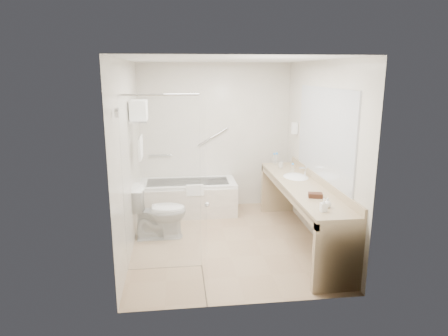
{
  "coord_description": "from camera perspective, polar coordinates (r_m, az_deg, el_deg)",
  "views": [
    {
      "loc": [
        -0.66,
        -5.24,
        2.35
      ],
      "look_at": [
        0.0,
        0.3,
        1.0
      ],
      "focal_mm": 32.0,
      "sensor_mm": 36.0,
      "label": 1
    }
  ],
  "objects": [
    {
      "name": "ceiling",
      "position": [
        5.28,
        0.4,
        15.23
      ],
      "size": [
        2.6,
        3.2,
        0.1
      ],
      "primitive_type": "cube",
      "color": "silver",
      "rests_on": "wall_back"
    },
    {
      "name": "wall_left",
      "position": [
        5.39,
        -13.47,
        1.45
      ],
      "size": [
        0.1,
        3.2,
        2.5
      ],
      "primitive_type": "cube",
      "color": "beige",
      "rests_on": "ground"
    },
    {
      "name": "amenity_basket",
      "position": [
        5.02,
        12.93,
        -3.82
      ],
      "size": [
        0.19,
        0.15,
        0.06
      ],
      "primitive_type": "cube",
      "rotation": [
        0.0,
        0.0,
        -0.24
      ],
      "color": "#462719",
      "rests_on": "vanity_counter"
    },
    {
      "name": "wall_right",
      "position": [
        5.7,
        13.47,
        2.1
      ],
      "size": [
        0.1,
        3.2,
        2.5
      ],
      "primitive_type": "cube",
      "color": "beige",
      "rests_on": "ground"
    },
    {
      "name": "sink",
      "position": [
        5.95,
        10.2,
        -1.51
      ],
      "size": [
        0.4,
        0.52,
        0.14
      ],
      "primitive_type": "ellipsoid",
      "color": "silver",
      "rests_on": "vanity_counter"
    },
    {
      "name": "drinking_glass_far",
      "position": [
        6.54,
        8.18,
        0.62
      ],
      "size": [
        0.08,
        0.08,
        0.09
      ],
      "primitive_type": "cylinder",
      "rotation": [
        0.0,
        0.0,
        0.11
      ],
      "color": "silver",
      "rests_on": "vanity_counter"
    },
    {
      "name": "faucet",
      "position": [
        5.97,
        11.58,
        -0.44
      ],
      "size": [
        0.03,
        0.03,
        0.14
      ],
      "primitive_type": "cylinder",
      "color": "silver",
      "rests_on": "vanity_counter"
    },
    {
      "name": "toilet",
      "position": [
        5.85,
        -9.3,
        -6.2
      ],
      "size": [
        0.8,
        0.45,
        0.77
      ],
      "primitive_type": "imported",
      "rotation": [
        0.0,
        0.0,
        1.58
      ],
      "color": "silver",
      "rests_on": "floor"
    },
    {
      "name": "grab_bar_long",
      "position": [
        6.91,
        -1.66,
        4.45
      ],
      "size": [
        0.53,
        0.03,
        0.33
      ],
      "primitive_type": "cylinder",
      "rotation": [
        0.0,
        1.05,
        0.0
      ],
      "color": "silver",
      "rests_on": "wall_back"
    },
    {
      "name": "grab_bar_short",
      "position": [
        6.95,
        -9.06,
        1.81
      ],
      "size": [
        0.4,
        0.03,
        0.03
      ],
      "primitive_type": "cylinder",
      "rotation": [
        0.0,
        1.57,
        0.0
      ],
      "color": "silver",
      "rests_on": "wall_back"
    },
    {
      "name": "water_bottle_right",
      "position": [
        6.59,
        7.52,
        1.2
      ],
      "size": [
        0.07,
        0.07,
        0.21
      ],
      "rotation": [
        0.0,
        0.0,
        -0.37
      ],
      "color": "silver",
      "rests_on": "vanity_counter"
    },
    {
      "name": "hairdryer_unit",
      "position": [
        6.63,
        10.05,
        5.6
      ],
      "size": [
        0.08,
        0.1,
        0.18
      ],
      "primitive_type": "cube",
      "color": "white",
      "rests_on": "wall_right"
    },
    {
      "name": "wall_front",
      "position": [
        3.86,
        3.36,
        -3.0
      ],
      "size": [
        2.6,
        0.1,
        2.5
      ],
      "primitive_type": "cube",
      "color": "beige",
      "rests_on": "ground"
    },
    {
      "name": "drinking_glass_near",
      "position": [
        6.39,
        8.1,
        0.38
      ],
      "size": [
        0.1,
        0.1,
        0.1
      ],
      "primitive_type": "cylinder",
      "rotation": [
        0.0,
        0.0,
        -0.3
      ],
      "color": "silver",
      "rests_on": "vanity_counter"
    },
    {
      "name": "water_bottle_left",
      "position": [
        6.04,
        9.77,
        -0.19
      ],
      "size": [
        0.05,
        0.05,
        0.17
      ],
      "rotation": [
        0.0,
        0.0,
        0.3
      ],
      "color": "silver",
      "rests_on": "vanity_counter"
    },
    {
      "name": "bathtub",
      "position": [
        6.8,
        -5.14,
        -4.2
      ],
      "size": [
        1.6,
        0.73,
        0.59
      ],
      "color": "silver",
      "rests_on": "floor"
    },
    {
      "name": "soap_bottle_b",
      "position": [
        4.69,
        14.55,
        -4.97
      ],
      "size": [
        0.12,
        0.13,
        0.09
      ],
      "primitive_type": "imported",
      "rotation": [
        0.0,
        0.0,
        -0.38
      ],
      "color": "white",
      "rests_on": "vanity_counter"
    },
    {
      "name": "floor",
      "position": [
        5.78,
        0.36,
        -10.39
      ],
      "size": [
        3.2,
        3.2,
        0.0
      ],
      "primitive_type": "plane",
      "color": "#A08363",
      "rests_on": "ground"
    },
    {
      "name": "wall_back",
      "position": [
        6.96,
        -1.28,
        4.51
      ],
      "size": [
        2.6,
        0.1,
        2.5
      ],
      "primitive_type": "cube",
      "color": "beige",
      "rests_on": "ground"
    },
    {
      "name": "water_bottle_mid",
      "position": [
        6.66,
        7.17,
        1.26
      ],
      "size": [
        0.06,
        0.06,
        0.19
      ],
      "rotation": [
        0.0,
        0.0,
        0.08
      ],
      "color": "silver",
      "rests_on": "vanity_counter"
    },
    {
      "name": "shower_enclosure",
      "position": [
        4.5,
        -6.14,
        -3.07
      ],
      "size": [
        0.96,
        0.91,
        2.11
      ],
      "color": "silver",
      "rests_on": "floor"
    },
    {
      "name": "vanity_counter",
      "position": [
        5.63,
        11.0,
        -4.34
      ],
      "size": [
        0.55,
        2.7,
        0.95
      ],
      "color": "tan",
      "rests_on": "floor"
    },
    {
      "name": "mirror",
      "position": [
        5.51,
        14.07,
        4.85
      ],
      "size": [
        0.02,
        2.0,
        1.2
      ],
      "primitive_type": "cube",
      "color": "#B3B8C0",
      "rests_on": "wall_right"
    },
    {
      "name": "soap_bottle_a",
      "position": [
        4.54,
        14.01,
        -5.65
      ],
      "size": [
        0.08,
        0.15,
        0.07
      ],
      "primitive_type": "imported",
      "rotation": [
        0.0,
        0.0,
        0.09
      ],
      "color": "white",
      "rests_on": "vanity_counter"
    },
    {
      "name": "towel_shelf",
      "position": [
        5.64,
        -12.04,
        7.24
      ],
      "size": [
        0.24,
        0.55,
        0.81
      ],
      "color": "silver",
      "rests_on": "wall_left"
    }
  ]
}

